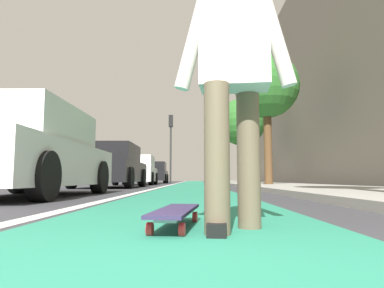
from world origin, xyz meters
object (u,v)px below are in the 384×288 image
object	(u,v)px
skater_person	(233,69)
parked_car_end	(154,173)
parked_car_far	(137,171)
traffic_light	(171,136)
street_tree_mid	(267,87)
parked_car_near	(29,154)
skateboard	(176,212)
street_tree_far	(242,122)
parked_car_mid	(111,167)

from	to	relation	value
skater_person	parked_car_end	xyz separation A→B (m)	(22.63, 3.18, -0.21)
parked_car_far	traffic_light	bearing A→B (deg)	-14.42
parked_car_far	street_tree_mid	xyz separation A→B (m)	(-4.68, -5.76, 3.14)
skater_person	parked_car_near	distance (m)	4.83
skateboard	street_tree_far	world-z (taller)	street_tree_far
skateboard	parked_car_mid	xyz separation A→B (m)	(9.87, 2.84, 0.64)
skater_person	street_tree_far	size ratio (longest dim) A/B	0.33
parked_car_mid	parked_car_end	xyz separation A→B (m)	(12.61, 0.00, -0.01)
parked_car_mid	street_tree_mid	size ratio (longest dim) A/B	0.82
skater_person	street_tree_mid	xyz separation A→B (m)	(11.02, -2.55, 2.90)
parked_car_far	parked_car_near	bearing A→B (deg)	-179.09
parked_car_end	street_tree_far	xyz separation A→B (m)	(-4.57, -5.73, 2.91)
parked_car_near	parked_car_end	size ratio (longest dim) A/B	0.96
traffic_light	parked_car_far	bearing A→B (deg)	165.58
parked_car_end	parked_car_near	bearing A→B (deg)	-179.52
parked_car_mid	parked_car_far	xyz separation A→B (m)	(5.69, 0.03, -0.02)
parked_car_near	parked_car_end	world-z (taller)	parked_car_end
parked_car_near	skater_person	bearing A→B (deg)	-141.16
parked_car_near	street_tree_mid	bearing A→B (deg)	-37.48
skateboard	parked_car_mid	bearing A→B (deg)	16.03
parked_car_mid	street_tree_far	bearing A→B (deg)	-35.44
skateboard	skater_person	world-z (taller)	skater_person
parked_car_near	parked_car_far	size ratio (longest dim) A/B	1.02
parked_car_near	street_tree_far	world-z (taller)	street_tree_far
parked_car_mid	parked_car_end	world-z (taller)	parked_car_mid
parked_car_far	parked_car_end	size ratio (longest dim) A/B	0.95
parked_car_far	parked_car_mid	bearing A→B (deg)	-179.66
traffic_light	street_tree_far	distance (m)	5.30
skateboard	street_tree_far	xyz separation A→B (m)	(17.92, -2.89, 3.53)
skateboard	skater_person	xyz separation A→B (m)	(-0.15, -0.35, 0.84)
skater_person	parked_car_mid	size ratio (longest dim) A/B	0.39
parked_car_far	skateboard	bearing A→B (deg)	-169.55
street_tree_mid	traffic_light	bearing A→B (deg)	23.89
skater_person	parked_car_far	world-z (taller)	skater_person
street_tree_far	parked_car_near	bearing A→B (deg)	158.73
parked_car_mid	traffic_light	world-z (taller)	traffic_light
parked_car_far	street_tree_far	distance (m)	6.88
street_tree_mid	street_tree_far	size ratio (longest dim) A/B	1.02
traffic_light	street_tree_mid	distance (m)	10.90
parked_car_mid	parked_car_end	bearing A→B (deg)	0.00
parked_car_mid	parked_car_end	distance (m)	12.61
skater_person	parked_car_end	size ratio (longest dim) A/B	0.37
parked_car_near	parked_car_far	world-z (taller)	parked_car_near
parked_car_mid	parked_car_end	size ratio (longest dim) A/B	0.95
parked_car_end	traffic_light	xyz separation A→B (m)	(-1.66, -1.32, 2.44)
skateboard	parked_car_near	distance (m)	4.54
skater_person	traffic_light	bearing A→B (deg)	5.07
parked_car_far	street_tree_mid	bearing A→B (deg)	-129.11
parked_car_mid	traffic_light	distance (m)	11.30
skateboard	parked_car_near	xyz separation A→B (m)	(3.61, 2.68, 0.63)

